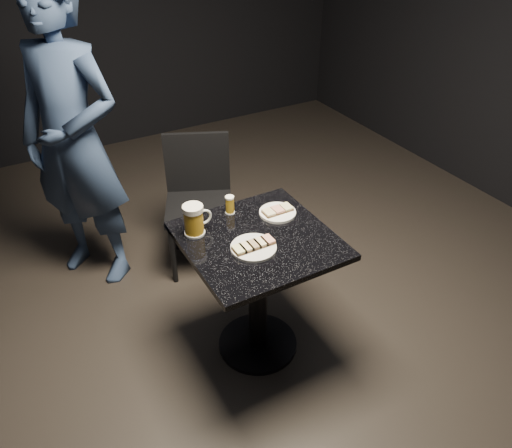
% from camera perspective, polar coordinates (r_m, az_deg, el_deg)
% --- Properties ---
extents(floor, '(6.00, 6.00, 0.00)m').
position_cam_1_polar(floor, '(2.91, 0.20, -13.60)').
color(floor, black).
rests_on(floor, ground).
extents(plate_large, '(0.22, 0.22, 0.01)m').
position_cam_1_polar(plate_large, '(2.33, -0.28, -2.72)').
color(plate_large, silver).
rests_on(plate_large, table).
extents(plate_small, '(0.19, 0.19, 0.01)m').
position_cam_1_polar(plate_small, '(2.58, 2.48, 1.31)').
color(plate_small, white).
rests_on(plate_small, table).
extents(patron, '(0.78, 0.80, 1.85)m').
position_cam_1_polar(patron, '(3.10, -20.13, 8.77)').
color(patron, navy).
rests_on(patron, floor).
extents(table, '(0.70, 0.70, 0.75)m').
position_cam_1_polar(table, '(2.56, 0.22, -5.99)').
color(table, black).
rests_on(table, floor).
extents(beer_mug, '(0.15, 0.10, 0.16)m').
position_cam_1_polar(beer_mug, '(2.41, -7.06, 0.50)').
color(beer_mug, silver).
rests_on(beer_mug, table).
extents(beer_tumbler, '(0.05, 0.05, 0.10)m').
position_cam_1_polar(beer_tumbler, '(2.57, -3.00, 2.21)').
color(beer_tumbler, silver).
rests_on(beer_tumbler, table).
extents(chair, '(0.55, 0.55, 0.88)m').
position_cam_1_polar(chair, '(3.24, -6.58, 3.31)').
color(chair, black).
rests_on(chair, floor).
extents(canapes_on_plate_large, '(0.20, 0.07, 0.02)m').
position_cam_1_polar(canapes_on_plate_large, '(2.32, -0.28, -2.40)').
color(canapes_on_plate_large, '#4C3521').
rests_on(canapes_on_plate_large, plate_large).
extents(canapes_on_plate_small, '(0.16, 0.07, 0.02)m').
position_cam_1_polar(canapes_on_plate_small, '(2.57, 2.49, 1.61)').
color(canapes_on_plate_small, '#4C3521').
rests_on(canapes_on_plate_small, plate_small).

